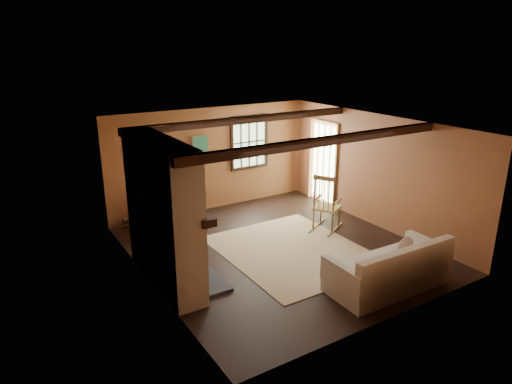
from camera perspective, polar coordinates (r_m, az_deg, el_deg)
ground at (r=8.85m, az=2.75°, el=-7.18°), size 5.50×5.50×0.00m
room_envelope at (r=8.61m, az=3.16°, el=3.67°), size 5.02×5.52×2.44m
fireplace at (r=7.47m, az=-11.37°, el=-3.26°), size 1.02×2.30×2.40m
rug at (r=8.81m, az=4.58°, el=-7.32°), size 2.50×3.00×0.01m
rocking_chair at (r=9.69m, az=8.77°, el=-1.77°), size 1.00×0.83×1.22m
sofa at (r=7.73m, az=16.40°, el=-9.50°), size 2.05×0.94×0.82m
firewood_pile at (r=10.23m, az=-14.53°, el=-3.45°), size 0.65×0.12×0.23m
laundry_basket at (r=10.47m, az=-8.62°, el=-2.35°), size 0.61×0.55×0.30m
basket_pillow at (r=10.38m, az=-8.69°, el=-1.01°), size 0.53×0.48×0.22m
armchair at (r=9.82m, az=-12.68°, el=-2.73°), size 1.09×1.09×0.71m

